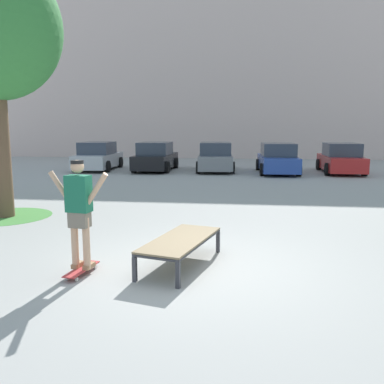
{
  "coord_description": "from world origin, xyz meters",
  "views": [
    {
      "loc": [
        0.8,
        -6.3,
        2.26
      ],
      "look_at": [
        -0.2,
        1.65,
        1.0
      ],
      "focal_mm": 38.29,
      "sensor_mm": 36.0,
      "label": 1
    }
  ],
  "objects_px": {
    "skateboard": "(82,269)",
    "car_grey": "(215,158)",
    "car_red": "(341,159)",
    "car_blue": "(278,159)",
    "skate_box": "(181,241)",
    "skater": "(79,207)",
    "car_silver": "(98,157)",
    "car_black": "(156,157)"
  },
  "relations": [
    {
      "from": "car_silver",
      "to": "car_blue",
      "type": "xyz_separation_m",
      "value": [
        9.5,
        -0.53,
        0.0
      ]
    },
    {
      "from": "car_grey",
      "to": "skate_box",
      "type": "bearing_deg",
      "value": -88.25
    },
    {
      "from": "car_silver",
      "to": "car_red",
      "type": "distance_m",
      "value": 12.67
    },
    {
      "from": "skater",
      "to": "car_grey",
      "type": "height_order",
      "value": "skater"
    },
    {
      "from": "skate_box",
      "to": "car_silver",
      "type": "bearing_deg",
      "value": 114.53
    },
    {
      "from": "car_silver",
      "to": "car_black",
      "type": "xyz_separation_m",
      "value": [
        3.16,
        0.01,
        0.0
      ]
    },
    {
      "from": "car_blue",
      "to": "car_red",
      "type": "distance_m",
      "value": 3.21
    },
    {
      "from": "skateboard",
      "to": "car_grey",
      "type": "relative_size",
      "value": 0.19
    },
    {
      "from": "skateboard",
      "to": "car_black",
      "type": "bearing_deg",
      "value": 97.94
    },
    {
      "from": "car_blue",
      "to": "skate_box",
      "type": "bearing_deg",
      "value": -100.66
    },
    {
      "from": "skateboard",
      "to": "car_black",
      "type": "distance_m",
      "value": 15.67
    },
    {
      "from": "car_blue",
      "to": "car_silver",
      "type": "bearing_deg",
      "value": 176.83
    },
    {
      "from": "skateboard",
      "to": "car_silver",
      "type": "height_order",
      "value": "car_silver"
    },
    {
      "from": "skater",
      "to": "car_black",
      "type": "xyz_separation_m",
      "value": [
        -2.16,
        15.51,
        -0.38
      ]
    },
    {
      "from": "car_silver",
      "to": "car_black",
      "type": "bearing_deg",
      "value": 0.23
    },
    {
      "from": "car_black",
      "to": "car_red",
      "type": "relative_size",
      "value": 0.99
    },
    {
      "from": "skateboard",
      "to": "car_blue",
      "type": "height_order",
      "value": "car_blue"
    },
    {
      "from": "car_silver",
      "to": "skate_box",
      "type": "bearing_deg",
      "value": -65.47
    },
    {
      "from": "car_black",
      "to": "car_grey",
      "type": "distance_m",
      "value": 3.18
    },
    {
      "from": "skater",
      "to": "car_red",
      "type": "bearing_deg",
      "value": 64.67
    },
    {
      "from": "skate_box",
      "to": "car_black",
      "type": "bearing_deg",
      "value": 103.7
    },
    {
      "from": "car_blue",
      "to": "car_black",
      "type": "bearing_deg",
      "value": 175.13
    },
    {
      "from": "skateboard",
      "to": "car_blue",
      "type": "bearing_deg",
      "value": 74.42
    },
    {
      "from": "skater",
      "to": "car_silver",
      "type": "xyz_separation_m",
      "value": [
        -5.33,
        15.5,
        -0.38
      ]
    },
    {
      "from": "car_black",
      "to": "skateboard",
      "type": "bearing_deg",
      "value": -82.06
    },
    {
      "from": "car_grey",
      "to": "car_silver",
      "type": "bearing_deg",
      "value": -178.25
    },
    {
      "from": "skater",
      "to": "skateboard",
      "type": "bearing_deg",
      "value": -98.41
    },
    {
      "from": "car_grey",
      "to": "skateboard",
      "type": "bearing_deg",
      "value": -93.67
    },
    {
      "from": "car_silver",
      "to": "car_red",
      "type": "bearing_deg",
      "value": 0.02
    },
    {
      "from": "car_grey",
      "to": "car_red",
      "type": "relative_size",
      "value": 1.02
    },
    {
      "from": "skate_box",
      "to": "car_grey",
      "type": "bearing_deg",
      "value": 91.75
    },
    {
      "from": "car_red",
      "to": "skateboard",
      "type": "bearing_deg",
      "value": -115.33
    },
    {
      "from": "car_blue",
      "to": "car_red",
      "type": "bearing_deg",
      "value": 9.52
    },
    {
      "from": "skater",
      "to": "car_blue",
      "type": "distance_m",
      "value": 15.55
    },
    {
      "from": "skate_box",
      "to": "skateboard",
      "type": "height_order",
      "value": "skate_box"
    },
    {
      "from": "car_grey",
      "to": "car_blue",
      "type": "height_order",
      "value": "same"
    },
    {
      "from": "car_blue",
      "to": "car_grey",
      "type": "bearing_deg",
      "value": 167.18
    },
    {
      "from": "skate_box",
      "to": "car_silver",
      "type": "xyz_separation_m",
      "value": [
        -6.8,
        14.89,
        0.28
      ]
    },
    {
      "from": "car_grey",
      "to": "skater",
      "type": "bearing_deg",
      "value": -93.67
    },
    {
      "from": "skate_box",
      "to": "skater",
      "type": "bearing_deg",
      "value": -157.67
    },
    {
      "from": "skateboard",
      "to": "skater",
      "type": "bearing_deg",
      "value": 81.59
    },
    {
      "from": "skater",
      "to": "car_grey",
      "type": "bearing_deg",
      "value": 86.33
    }
  ]
}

